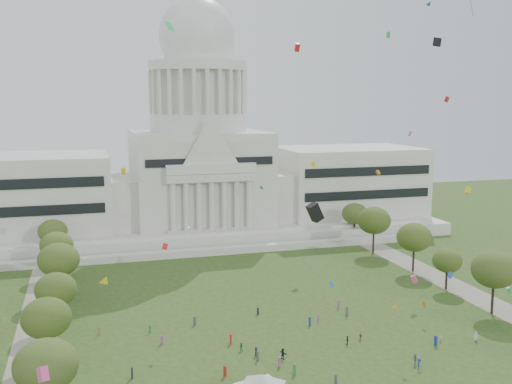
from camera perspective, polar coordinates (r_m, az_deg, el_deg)
ground at (r=103.65m, az=7.33°, el=-17.00°), size 400.00×400.00×0.00m
capitol at (r=203.74m, az=-5.43°, el=2.35°), size 160.00×64.50×91.30m
path_left at (r=124.10m, az=-20.25°, el=-13.02°), size 8.00×160.00×0.04m
path_right at (r=150.74m, az=19.74°, el=-9.10°), size 8.00×160.00×0.04m
row_tree_l_1 at (r=90.02m, az=-19.39°, el=-15.32°), size 8.86×8.86×12.59m
row_tree_l_2 at (r=109.06m, az=-19.35°, el=-11.26°), size 8.42×8.42×11.97m
row_tree_r_2 at (r=136.26m, az=21.75°, el=-6.88°), size 9.55×9.55×13.58m
row_tree_l_3 at (r=124.85m, az=-18.52°, el=-8.81°), size 8.12×8.12×11.55m
row_tree_r_3 at (r=150.28m, az=17.76°, el=-6.25°), size 7.01×7.01×9.98m
row_tree_l_4 at (r=142.32m, az=-18.28°, el=-6.15°), size 9.29×9.29×13.21m
row_tree_r_4 at (r=162.63m, az=14.84°, el=-4.19°), size 9.19×9.19×13.06m
row_tree_l_5 at (r=160.64m, az=-18.47°, el=-4.83°), size 8.33×8.33×11.85m
row_tree_r_5 at (r=179.04m, az=11.17°, el=-2.68°), size 9.82×9.82×13.96m
row_tree_l_6 at (r=178.42m, az=-18.80°, el=-3.56°), size 8.19×8.19×11.64m
row_tree_r_6 at (r=196.12m, az=9.39°, el=-2.05°), size 8.42×8.42×11.97m
event_tent at (r=92.81m, az=0.52°, el=-17.54°), size 10.69×10.69×4.92m
person_0 at (r=123.08m, az=20.20°, el=-12.77°), size 1.02×0.95×1.75m
person_2 at (r=121.03m, az=17.19°, el=-13.05°), size 0.86×0.75×1.52m
person_3 at (r=110.20m, az=14.91°, el=-15.08°), size 0.96×1.34×1.87m
person_4 at (r=115.53m, az=8.69°, el=-13.78°), size 0.70×1.06×1.67m
person_5 at (r=108.56m, az=2.57°, el=-15.13°), size 1.39×1.95×1.96m
person_8 at (r=111.75m, az=-1.43°, el=-14.52°), size 0.87×0.72×1.54m
person_9 at (r=108.38m, az=15.28°, el=-15.51°), size 1.12×1.38×1.89m
person_10 at (r=117.76m, az=9.93°, el=-13.40°), size 0.75×1.00×1.53m
distant_crowd at (r=112.21m, az=-1.66°, el=-14.36°), size 65.63×33.68×1.92m
kite_swarm at (r=103.33m, az=6.21°, el=-1.14°), size 92.35×99.45×64.20m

